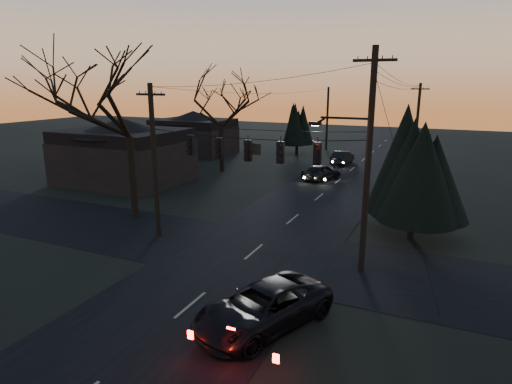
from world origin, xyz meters
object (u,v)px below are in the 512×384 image
at_px(suv_near, 263,307).
at_px(sedan_oncoming_b, 343,158).
at_px(utility_pole_far_l, 326,149).
at_px(sedan_oncoming_a, 321,172).
at_px(utility_pole_left, 159,235).
at_px(bare_tree_left, 127,102).
at_px(evergreen_right, 417,163).
at_px(utility_pole_far_r, 413,167).
at_px(utility_pole_right, 361,271).

bearing_deg(suv_near, sedan_oncoming_b, 122.03).
relative_size(utility_pole_far_l, sedan_oncoming_b, 1.87).
xyz_separation_m(utility_pole_far_l, sedan_oncoming_a, (4.50, -18.14, 0.72)).
relative_size(utility_pole_left, bare_tree_left, 0.81).
distance_m(evergreen_right, sedan_oncoming_b, 22.88).
bearing_deg(sedan_oncoming_b, suv_near, 101.78).
xyz_separation_m(utility_pole_far_l, sedan_oncoming_b, (4.42, -9.61, 0.70)).
height_order(utility_pole_far_l, sedan_oncoming_a, utility_pole_far_l).
height_order(bare_tree_left, suv_near, bare_tree_left).
xyz_separation_m(utility_pole_far_r, sedan_oncoming_a, (-7.00, -10.14, 0.72)).
xyz_separation_m(utility_pole_far_r, sedan_oncoming_b, (-7.08, -1.61, 0.70)).
bearing_deg(utility_pole_right, sedan_oncoming_b, 105.03).
distance_m(utility_pole_far_r, utility_pole_far_l, 14.01).
relative_size(utility_pole_right, utility_pole_far_r, 1.18).
distance_m(utility_pole_right, suv_near, 6.64).
bearing_deg(sedan_oncoming_b, utility_pole_far_r, -163.75).
height_order(sedan_oncoming_a, sedan_oncoming_b, sedan_oncoming_a).
relative_size(bare_tree_left, sedan_oncoming_b, 2.46).
height_order(utility_pole_far_r, evergreen_right, evergreen_right).
height_order(utility_pole_far_r, utility_pole_far_l, utility_pole_far_r).
xyz_separation_m(utility_pole_left, sedan_oncoming_b, (4.42, 26.39, 0.70)).
distance_m(utility_pole_far_r, sedan_oncoming_a, 12.34).
xyz_separation_m(utility_pole_right, utility_pole_far_l, (-11.50, 36.00, 0.00)).
xyz_separation_m(utility_pole_right, utility_pole_far_r, (0.00, 28.00, 0.00)).
xyz_separation_m(evergreen_right, sedan_oncoming_a, (-8.68, 12.31, -3.55)).
bearing_deg(suv_near, utility_pole_far_l, 125.97).
bearing_deg(utility_pole_far_r, utility_pole_left, -112.33).
relative_size(utility_pole_far_l, sedan_oncoming_a, 1.88).
xyz_separation_m(utility_pole_left, utility_pole_far_l, (0.00, 36.00, 0.00)).
distance_m(utility_pole_far_r, sedan_oncoming_b, 7.30).
bearing_deg(evergreen_right, sedan_oncoming_a, 125.17).
bearing_deg(utility_pole_right, utility_pole_left, 180.00).
height_order(bare_tree_left, evergreen_right, bare_tree_left).
height_order(utility_pole_left, utility_pole_far_l, utility_pole_left).
relative_size(bare_tree_left, evergreen_right, 1.43).
bearing_deg(sedan_oncoming_a, evergreen_right, 146.33).
height_order(utility_pole_right, utility_pole_far_r, utility_pole_right).
xyz_separation_m(utility_pole_right, sedan_oncoming_a, (-7.00, 17.86, 0.72)).
height_order(utility_pole_left, evergreen_right, evergreen_right).
distance_m(suv_near, sedan_oncoming_a, 24.50).
relative_size(utility_pole_far_r, evergreen_right, 1.15).
bearing_deg(sedan_oncoming_b, utility_pole_far_l, -61.91).
bearing_deg(utility_pole_right, suv_near, -110.40).
relative_size(evergreen_right, sedan_oncoming_b, 1.72).
distance_m(utility_pole_right, utility_pole_left, 11.50).
distance_m(utility_pole_right, sedan_oncoming_b, 27.33).
xyz_separation_m(evergreen_right, suv_near, (-3.97, -11.73, -3.53)).
xyz_separation_m(utility_pole_right, sedan_oncoming_b, (-7.08, 26.39, 0.70)).
distance_m(utility_pole_far_l, suv_near, 43.18).
bearing_deg(sedan_oncoming_a, utility_pole_far_r, -103.49).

